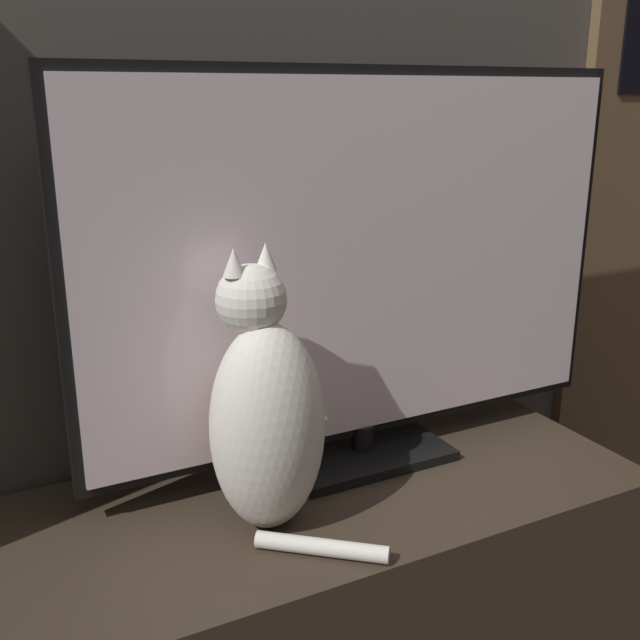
{
  "coord_description": "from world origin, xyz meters",
  "views": [
    {
      "loc": [
        -0.53,
        -0.17,
        1.11
      ],
      "look_at": [
        0.04,
        0.94,
        0.73
      ],
      "focal_mm": 42.0,
      "sensor_mm": 36.0,
      "label": 1
    }
  ],
  "objects": [
    {
      "name": "tv_stand",
      "position": [
        0.0,
        0.92,
        0.2
      ],
      "size": [
        1.28,
        0.51,
        0.4
      ],
      "color": "#33281E",
      "rests_on": "ground_plane"
    },
    {
      "name": "tv",
      "position": [
        0.17,
        1.01,
        0.79
      ],
      "size": [
        1.11,
        0.2,
        0.75
      ],
      "color": "black",
      "rests_on": "tv_stand"
    },
    {
      "name": "cat",
      "position": [
        -0.09,
        0.88,
        0.6
      ],
      "size": [
        0.25,
        0.32,
        0.48
      ],
      "rotation": [
        0.0,
        0.0,
        0.28
      ],
      "color": "silver",
      "rests_on": "tv_stand"
    }
  ]
}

